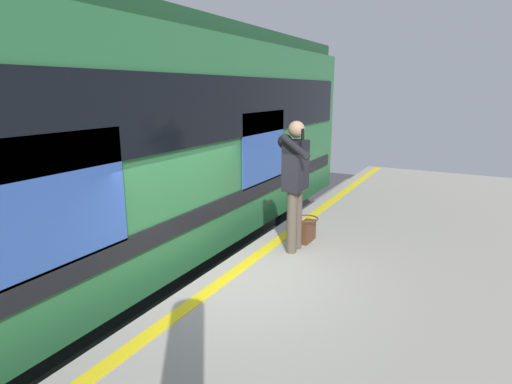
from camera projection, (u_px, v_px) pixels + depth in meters
The scene contains 8 objects.
ground_plane at pixel (220, 342), 5.68m from camera, with size 24.28×24.28×0.00m, color #3D3D3F.
platform at pixel (394, 353), 4.53m from camera, with size 16.19×4.46×1.12m, color #9E998E.
safety_line at pixel (238, 269), 5.27m from camera, with size 15.86×0.16×0.01m, color yellow.
track_rail_near at pixel (148, 314), 6.23m from camera, with size 21.04×0.08×0.16m, color slate.
track_rail_far at pixel (81, 293), 6.88m from camera, with size 21.04×0.08×0.16m, color slate.
train_carriage at pixel (107, 139), 6.08m from camera, with size 11.45×3.07×4.14m.
passenger at pixel (295, 176), 5.67m from camera, with size 0.57×0.55×1.80m.
handbag at pixel (307, 230), 6.23m from camera, with size 0.38×0.34×0.36m.
Camera 1 is at (4.22, 2.79, 3.32)m, focal length 29.59 mm.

